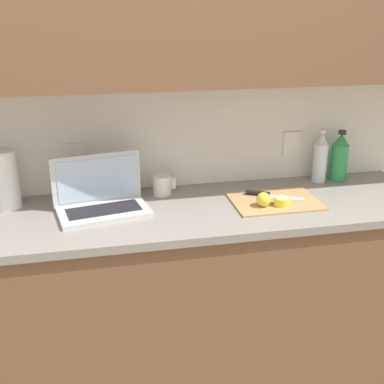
{
  "coord_description": "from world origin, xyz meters",
  "views": [
    {
      "loc": [
        -0.25,
        -1.88,
        1.73
      ],
      "look_at": [
        0.14,
        -0.01,
        0.99
      ],
      "focal_mm": 45.0,
      "sensor_mm": 36.0,
      "label": 1
    }
  ],
  "objects_px": {
    "lemon_half_cut": "(282,201)",
    "bottle_green_soda": "(321,158)",
    "knife": "(264,194)",
    "bottle_oil_tall": "(339,158)",
    "paper_towel_roll": "(4,179)",
    "laptop": "(101,198)",
    "lemon_whole_beside": "(263,199)",
    "cutting_board": "(275,201)",
    "measuring_cup": "(162,185)"
  },
  "relations": [
    {
      "from": "bottle_green_soda",
      "to": "measuring_cup",
      "type": "relative_size",
      "value": 2.46
    },
    {
      "from": "laptop",
      "to": "lemon_half_cut",
      "type": "bearing_deg",
      "value": -19.27
    },
    {
      "from": "laptop",
      "to": "measuring_cup",
      "type": "distance_m",
      "value": 0.31
    },
    {
      "from": "paper_towel_roll",
      "to": "laptop",
      "type": "bearing_deg",
      "value": -16.7
    },
    {
      "from": "knife",
      "to": "lemon_half_cut",
      "type": "xyz_separation_m",
      "value": [
        0.04,
        -0.12,
        0.01
      ]
    },
    {
      "from": "cutting_board",
      "to": "bottle_oil_tall",
      "type": "height_order",
      "value": "bottle_oil_tall"
    },
    {
      "from": "lemon_whole_beside",
      "to": "bottle_green_soda",
      "type": "xyz_separation_m",
      "value": [
        0.39,
        0.27,
        0.08
      ]
    },
    {
      "from": "lemon_whole_beside",
      "to": "measuring_cup",
      "type": "height_order",
      "value": "measuring_cup"
    },
    {
      "from": "bottle_oil_tall",
      "to": "paper_towel_roll",
      "type": "height_order",
      "value": "paper_towel_roll"
    },
    {
      "from": "lemon_whole_beside",
      "to": "bottle_oil_tall",
      "type": "height_order",
      "value": "bottle_oil_tall"
    },
    {
      "from": "knife",
      "to": "measuring_cup",
      "type": "distance_m",
      "value": 0.47
    },
    {
      "from": "lemon_half_cut",
      "to": "paper_towel_roll",
      "type": "xyz_separation_m",
      "value": [
        -1.17,
        0.24,
        0.1
      ]
    },
    {
      "from": "cutting_board",
      "to": "lemon_half_cut",
      "type": "distance_m",
      "value": 0.06
    },
    {
      "from": "lemon_half_cut",
      "to": "bottle_green_soda",
      "type": "height_order",
      "value": "bottle_green_soda"
    },
    {
      "from": "cutting_board",
      "to": "bottle_oil_tall",
      "type": "distance_m",
      "value": 0.48
    },
    {
      "from": "cutting_board",
      "to": "bottle_green_soda",
      "type": "bearing_deg",
      "value": 34.66
    },
    {
      "from": "cutting_board",
      "to": "knife",
      "type": "relative_size",
      "value": 1.56
    },
    {
      "from": "laptop",
      "to": "bottle_green_soda",
      "type": "relative_size",
      "value": 1.56
    },
    {
      "from": "knife",
      "to": "bottle_oil_tall",
      "type": "xyz_separation_m",
      "value": [
        0.44,
        0.16,
        0.1
      ]
    },
    {
      "from": "cutting_board",
      "to": "paper_towel_roll",
      "type": "relative_size",
      "value": 1.5
    },
    {
      "from": "bottle_oil_tall",
      "to": "paper_towel_roll",
      "type": "xyz_separation_m",
      "value": [
        -1.57,
        -0.04,
        0.01
      ]
    },
    {
      "from": "knife",
      "to": "bottle_green_soda",
      "type": "distance_m",
      "value": 0.39
    },
    {
      "from": "laptop",
      "to": "cutting_board",
      "type": "distance_m",
      "value": 0.77
    },
    {
      "from": "bottle_oil_tall",
      "to": "knife",
      "type": "bearing_deg",
      "value": -160.4
    },
    {
      "from": "lemon_half_cut",
      "to": "measuring_cup",
      "type": "distance_m",
      "value": 0.55
    },
    {
      "from": "lemon_half_cut",
      "to": "bottle_green_soda",
      "type": "bearing_deg",
      "value": 42.06
    },
    {
      "from": "paper_towel_roll",
      "to": "lemon_half_cut",
      "type": "bearing_deg",
      "value": -11.58
    },
    {
      "from": "bottle_green_soda",
      "to": "cutting_board",
      "type": "bearing_deg",
      "value": -145.34
    },
    {
      "from": "cutting_board",
      "to": "paper_towel_roll",
      "type": "height_order",
      "value": "paper_towel_roll"
    },
    {
      "from": "lemon_whole_beside",
      "to": "paper_towel_roll",
      "type": "height_order",
      "value": "paper_towel_roll"
    },
    {
      "from": "laptop",
      "to": "paper_towel_roll",
      "type": "distance_m",
      "value": 0.42
    },
    {
      "from": "knife",
      "to": "bottle_green_soda",
      "type": "xyz_separation_m",
      "value": [
        0.34,
        0.16,
        0.1
      ]
    },
    {
      "from": "bottle_green_soda",
      "to": "bottle_oil_tall",
      "type": "distance_m",
      "value": 0.1
    },
    {
      "from": "laptop",
      "to": "measuring_cup",
      "type": "relative_size",
      "value": 3.83
    },
    {
      "from": "measuring_cup",
      "to": "laptop",
      "type": "bearing_deg",
      "value": -154.46
    },
    {
      "from": "cutting_board",
      "to": "measuring_cup",
      "type": "bearing_deg",
      "value": 157.66
    },
    {
      "from": "lemon_whole_beside",
      "to": "bottle_oil_tall",
      "type": "bearing_deg",
      "value": 28.87
    },
    {
      "from": "lemon_half_cut",
      "to": "paper_towel_roll",
      "type": "height_order",
      "value": "paper_towel_roll"
    },
    {
      "from": "lemon_whole_beside",
      "to": "knife",
      "type": "bearing_deg",
      "value": 67.64
    },
    {
      "from": "bottle_oil_tall",
      "to": "paper_towel_roll",
      "type": "relative_size",
      "value": 0.99
    },
    {
      "from": "measuring_cup",
      "to": "lemon_half_cut",
      "type": "bearing_deg",
      "value": -27.69
    },
    {
      "from": "cutting_board",
      "to": "lemon_whole_beside",
      "type": "height_order",
      "value": "lemon_whole_beside"
    },
    {
      "from": "measuring_cup",
      "to": "bottle_oil_tall",
      "type": "bearing_deg",
      "value": 1.25
    },
    {
      "from": "knife",
      "to": "bottle_oil_tall",
      "type": "distance_m",
      "value": 0.48
    },
    {
      "from": "knife",
      "to": "lemon_whole_beside",
      "type": "relative_size",
      "value": 3.95
    },
    {
      "from": "cutting_board",
      "to": "lemon_half_cut",
      "type": "xyz_separation_m",
      "value": [
        0.01,
        -0.06,
        0.02
      ]
    },
    {
      "from": "laptop",
      "to": "knife",
      "type": "height_order",
      "value": "laptop"
    },
    {
      "from": "laptop",
      "to": "cutting_board",
      "type": "relative_size",
      "value": 1.07
    },
    {
      "from": "measuring_cup",
      "to": "knife",
      "type": "bearing_deg",
      "value": -17.07
    },
    {
      "from": "lemon_half_cut",
      "to": "measuring_cup",
      "type": "xyz_separation_m",
      "value": [
        -0.49,
        0.26,
        0.02
      ]
    }
  ]
}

